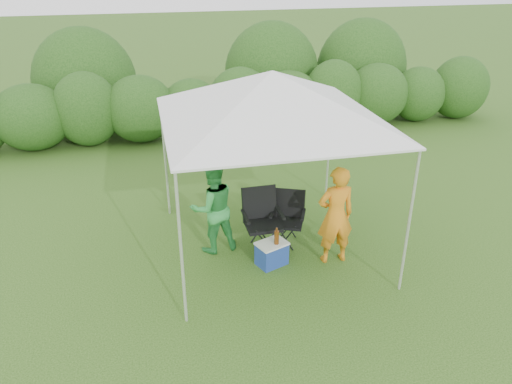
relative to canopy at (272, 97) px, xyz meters
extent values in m
plane|color=#3B611F|center=(0.00, -0.50, -2.46)|extent=(70.00, 70.00, 0.00)
ellipsoid|color=#295219|center=(-4.36, 5.50, -1.67)|extent=(1.80, 1.53, 1.57)
cylinder|color=#382616|center=(-4.36, 5.50, -2.31)|extent=(0.12, 0.12, 0.30)
ellipsoid|color=#295219|center=(-3.12, 5.50, -1.56)|extent=(1.58, 1.34, 1.80)
cylinder|color=#382616|center=(-3.12, 5.50, -2.31)|extent=(0.12, 0.12, 0.30)
ellipsoid|color=#295219|center=(-1.87, 5.50, -1.64)|extent=(1.72, 1.47, 1.65)
cylinder|color=#382616|center=(-1.87, 5.50, -2.31)|extent=(0.12, 0.12, 0.30)
ellipsoid|color=#295219|center=(-0.62, 5.50, -1.71)|extent=(1.50, 1.28, 1.50)
cylinder|color=#382616|center=(-0.62, 5.50, -2.31)|extent=(0.12, 0.12, 0.30)
ellipsoid|color=#295219|center=(0.62, 5.50, -1.60)|extent=(1.65, 1.40, 1.73)
cylinder|color=#382616|center=(0.62, 5.50, -2.31)|extent=(0.12, 0.12, 0.30)
ellipsoid|color=#295219|center=(1.87, 5.50, -1.67)|extent=(1.80, 1.53, 1.57)
cylinder|color=#382616|center=(1.87, 5.50, -2.31)|extent=(0.12, 0.12, 0.30)
ellipsoid|color=#295219|center=(3.12, 5.50, -1.56)|extent=(1.58, 1.34, 1.80)
cylinder|color=#382616|center=(3.12, 5.50, -2.31)|extent=(0.12, 0.12, 0.30)
ellipsoid|color=#295219|center=(4.36, 5.50, -1.64)|extent=(1.72, 1.47, 1.65)
cylinder|color=#382616|center=(4.36, 5.50, -2.31)|extent=(0.12, 0.12, 0.30)
ellipsoid|color=#295219|center=(5.61, 5.50, -1.71)|extent=(1.50, 1.28, 1.50)
cylinder|color=#382616|center=(5.61, 5.50, -2.31)|extent=(0.12, 0.12, 0.30)
ellipsoid|color=#295219|center=(6.85, 5.50, -1.60)|extent=(1.65, 1.40, 1.73)
cylinder|color=#382616|center=(6.85, 5.50, -2.31)|extent=(0.12, 0.12, 0.30)
cylinder|color=silver|center=(-1.50, -1.50, -1.41)|extent=(0.04, 0.04, 2.10)
cylinder|color=silver|center=(1.50, -1.50, -1.41)|extent=(0.04, 0.04, 2.10)
cylinder|color=silver|center=(-1.50, 1.50, -1.41)|extent=(0.04, 0.04, 2.10)
cylinder|color=silver|center=(1.50, 1.50, -1.41)|extent=(0.04, 0.04, 2.10)
cube|color=white|center=(0.00, 0.00, -0.35)|extent=(3.10, 3.10, 0.03)
pyramid|color=white|center=(0.00, 0.00, 0.02)|extent=(3.10, 3.10, 0.70)
cube|color=black|center=(0.30, 0.04, -2.08)|extent=(0.61, 0.59, 0.05)
cube|color=black|center=(0.38, 0.22, -1.82)|extent=(0.49, 0.31, 0.45)
cube|color=black|center=(0.07, 0.13, -1.91)|extent=(0.20, 0.39, 0.03)
cube|color=black|center=(0.52, -0.06, -1.91)|extent=(0.20, 0.39, 0.03)
cylinder|color=black|center=(0.03, -0.07, -2.27)|extent=(0.02, 0.02, 0.38)
cylinder|color=black|center=(0.40, -0.23, -2.27)|extent=(0.02, 0.02, 0.38)
cylinder|color=black|center=(0.19, 0.30, -2.27)|extent=(0.02, 0.02, 0.38)
cylinder|color=black|center=(0.56, 0.14, -2.27)|extent=(0.02, 0.02, 0.38)
cube|color=black|center=(-0.13, -0.05, -2.03)|extent=(0.55, 0.51, 0.05)
cube|color=black|center=(-0.14, 0.18, -1.74)|extent=(0.54, 0.16, 0.51)
cube|color=black|center=(-0.41, -0.05, -1.84)|extent=(0.06, 0.46, 0.03)
cube|color=black|center=(0.15, -0.04, -1.84)|extent=(0.06, 0.46, 0.03)
cylinder|color=black|center=(-0.36, -0.28, -2.24)|extent=(0.02, 0.02, 0.43)
cylinder|color=black|center=(0.10, -0.27, -2.24)|extent=(0.02, 0.02, 0.43)
cylinder|color=black|center=(-0.36, 0.18, -2.24)|extent=(0.02, 0.02, 0.43)
cylinder|color=black|center=(0.09, 0.19, -2.24)|extent=(0.02, 0.02, 0.43)
imported|color=orange|center=(0.84, -0.59, -1.68)|extent=(0.57, 0.38, 1.56)
imported|color=green|center=(-0.88, 0.13, -1.72)|extent=(0.81, 0.69, 1.49)
cube|color=#203C93|center=(-0.10, -0.50, -2.29)|extent=(0.51, 0.44, 0.35)
cube|color=silver|center=(-0.10, -0.50, -2.10)|extent=(0.54, 0.47, 0.03)
cylinder|color=#592D0C|center=(-0.04, -0.54, -1.95)|extent=(0.07, 0.07, 0.27)
cone|color=gold|center=(3.73, 3.83, -2.31)|extent=(0.37, 0.37, 0.31)
sphere|color=blue|center=(4.04, 3.62, -2.34)|extent=(0.25, 0.25, 0.25)
camera|label=1|loc=(-1.76, -6.64, 1.85)|focal=35.00mm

